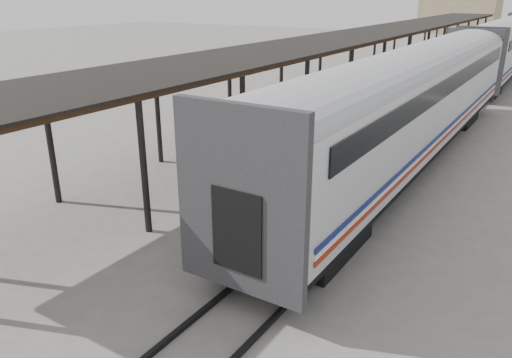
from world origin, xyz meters
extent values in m
plane|color=slate|center=(0.00, 0.00, 0.00)|extent=(160.00, 160.00, 0.00)
cube|color=silver|center=(3.20, 8.00, 2.60)|extent=(3.00, 24.00, 2.90)
cube|color=#28282B|center=(3.20, -3.90, 2.60)|extent=(3.04, 0.22, 3.50)
cube|color=black|center=(1.68, 8.00, 3.50)|extent=(0.04, 22.08, 0.65)
cube|color=black|center=(3.20, 8.00, 0.90)|extent=(2.55, 23.04, 0.50)
cube|color=silver|center=(3.20, 34.00, 2.60)|extent=(3.00, 24.00, 2.90)
cube|color=#28282B|center=(3.20, 22.10, 2.60)|extent=(3.04, 0.22, 3.50)
cube|color=black|center=(1.68, 34.00, 3.50)|extent=(0.04, 22.08, 0.65)
cube|color=black|center=(3.20, 34.00, 0.90)|extent=(2.55, 23.04, 0.50)
cube|color=black|center=(1.95, -0.50, 2.15)|extent=(0.50, 1.70, 2.00)
imported|color=silver|center=(1.95, -0.50, 2.01)|extent=(0.72, 0.89, 1.72)
cube|color=olive|center=(1.55, -0.65, 1.40)|extent=(0.57, 0.25, 0.42)
cube|color=#422B19|center=(-3.40, 24.00, 4.00)|extent=(4.60, 64.00, 0.18)
cube|color=black|center=(-3.40, 24.00, 4.12)|extent=(4.90, 64.30, 0.06)
cylinder|color=black|center=(-5.45, 24.00, 2.00)|extent=(0.20, 0.20, 4.00)
cylinder|color=black|center=(-5.45, 55.00, 2.00)|extent=(0.20, 0.20, 4.00)
cylinder|color=black|center=(-1.35, 24.00, 2.00)|extent=(0.20, 0.20, 4.00)
cylinder|color=black|center=(-1.35, 55.00, 2.00)|extent=(0.20, 0.20, 4.00)
cube|color=black|center=(2.48, 34.00, 0.06)|extent=(0.10, 150.00, 0.12)
cube|color=black|center=(3.92, 34.00, 0.06)|extent=(0.10, 150.00, 0.12)
cube|color=tan|center=(-10.00, 82.00, 3.00)|extent=(12.00, 8.00, 6.00)
cube|color=brown|center=(1.03, -0.62, 0.80)|extent=(1.99, 2.68, 0.12)
cube|color=black|center=(1.03, -0.62, 0.45)|extent=(1.86, 2.55, 0.06)
cylinder|color=black|center=(0.24, -1.34, 0.20)|extent=(0.21, 0.40, 0.40)
cylinder|color=black|center=(1.18, -1.68, 0.20)|extent=(0.21, 0.40, 0.40)
cylinder|color=black|center=(0.88, 0.45, 0.20)|extent=(0.21, 0.40, 0.40)
cylinder|color=black|center=(1.82, 0.11, 0.20)|extent=(0.21, 0.40, 0.40)
cube|color=#343436|center=(0.94, 0.02, 0.98)|extent=(0.79, 0.61, 0.24)
cube|color=olive|center=(1.57, -0.09, 0.96)|extent=(0.67, 0.63, 0.20)
cube|color=black|center=(0.72, -0.49, 0.99)|extent=(0.80, 0.72, 0.26)
cube|color=#454529|center=(1.28, -0.61, 0.96)|extent=(0.66, 0.61, 0.19)
cube|color=#45341B|center=(1.03, -0.12, 1.19)|extent=(0.73, 0.67, 0.21)
cube|color=olive|center=(0.82, -0.43, 1.21)|extent=(0.63, 0.54, 0.21)
cube|color=#9C160E|center=(-2.65, 13.99, 0.54)|extent=(1.22, 1.65, 0.89)
cube|color=#9C160E|center=(-2.56, 14.38, 1.14)|extent=(0.96, 0.78, 0.35)
cylinder|color=black|center=(-3.16, 13.56, 0.18)|extent=(0.20, 0.37, 0.36)
cylinder|color=black|center=(-2.39, 13.37, 0.18)|extent=(0.20, 0.37, 0.36)
cylinder|color=black|center=(-2.90, 14.62, 0.18)|extent=(0.20, 0.37, 0.36)
cylinder|color=black|center=(-2.14, 14.43, 0.18)|extent=(0.20, 0.37, 0.36)
imported|color=navy|center=(1.20, -1.27, 1.83)|extent=(0.72, 0.84, 1.93)
imported|color=black|center=(-3.11, 11.61, 0.96)|extent=(1.14, 0.50, 1.92)
camera|label=1|loc=(8.37, -11.46, 6.59)|focal=35.00mm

